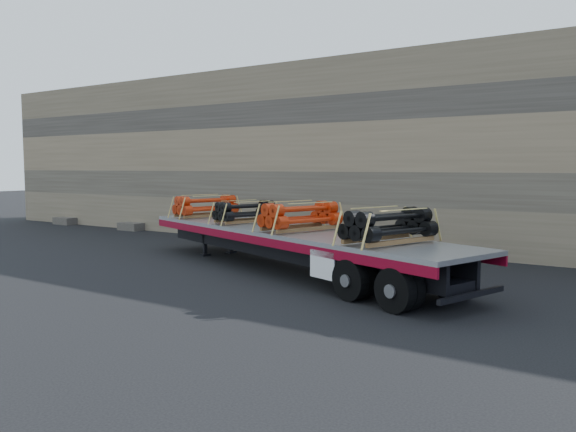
% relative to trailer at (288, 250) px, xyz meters
% --- Properties ---
extents(ground, '(120.00, 120.00, 0.00)m').
position_rel_trailer_xyz_m(ground, '(1.09, 0.02, -0.61)').
color(ground, black).
rests_on(ground, ground).
extents(rock_wall, '(44.00, 3.00, 7.00)m').
position_rel_trailer_xyz_m(rock_wall, '(1.09, 6.52, 2.89)').
color(rock_wall, '#7A6B54').
rests_on(rock_wall, ground).
extents(trailer, '(12.28, 6.30, 1.22)m').
position_rel_trailer_xyz_m(trailer, '(0.00, 0.00, 0.00)').
color(trailer, '#B1B4B9').
rests_on(trailer, ground).
extents(bundle_front, '(1.68, 2.31, 0.74)m').
position_rel_trailer_xyz_m(bundle_front, '(-4.50, 1.60, 0.98)').
color(bundle_front, '#B52709').
rests_on(bundle_front, trailer).
extents(bundle_midfront, '(1.51, 2.08, 0.66)m').
position_rel_trailer_xyz_m(bundle_midfront, '(-2.09, 0.75, 0.94)').
color(bundle_midfront, black).
rests_on(bundle_midfront, trailer).
extents(bundle_midrear, '(1.74, 2.40, 0.77)m').
position_rel_trailer_xyz_m(bundle_midrear, '(0.52, -0.18, 0.99)').
color(bundle_midrear, '#B52709').
rests_on(bundle_midrear, trailer).
extents(bundle_rear, '(1.77, 2.43, 0.78)m').
position_rel_trailer_xyz_m(bundle_rear, '(3.59, -1.28, 1.00)').
color(bundle_rear, black).
rests_on(bundle_rear, trailer).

